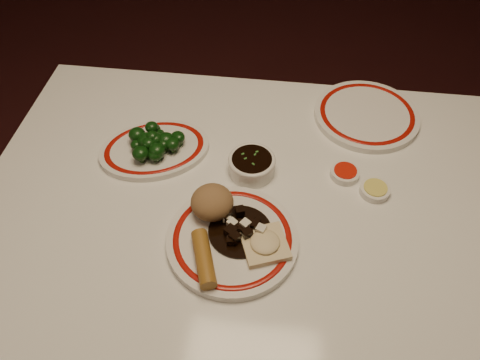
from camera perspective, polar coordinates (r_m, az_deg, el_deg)
name	(u,v)px	position (r m, az deg, el deg)	size (l,w,h in m)	color
ground	(250,351)	(1.63, 1.25, -20.11)	(7.00, 7.00, 0.00)	black
dining_table	(255,239)	(1.04, 1.85, -7.17)	(1.20, 0.90, 0.75)	white
main_plate	(232,239)	(0.92, -0.93, -7.25)	(0.31, 0.31, 0.02)	white
rice_mound	(212,202)	(0.93, -3.42, -2.72)	(0.09, 0.09, 0.06)	olive
spring_roll	(204,259)	(0.87, -4.44, -9.53)	(0.03, 0.03, 0.12)	olive
fried_wonton	(265,244)	(0.89, 3.05, -7.77)	(0.11, 0.11, 0.02)	beige
stirfry_heap	(240,228)	(0.91, 0.03, -5.90)	(0.13, 0.13, 0.03)	black
broccoli_plate	(155,149)	(1.10, -10.37, 3.74)	(0.30, 0.29, 0.02)	white
broccoli_pile	(155,142)	(1.07, -10.38, 4.60)	(0.13, 0.12, 0.05)	#23471C
soy_bowl	(252,165)	(1.03, 1.44, 1.80)	(0.10, 0.10, 0.04)	white
sweet_sour_dish	(345,173)	(1.05, 12.67, 0.84)	(0.06, 0.06, 0.02)	white
mustard_dish	(375,190)	(1.04, 16.11, -1.17)	(0.06, 0.06, 0.02)	white
far_plate	(367,115)	(1.21, 15.17, 7.69)	(0.26, 0.26, 0.02)	white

